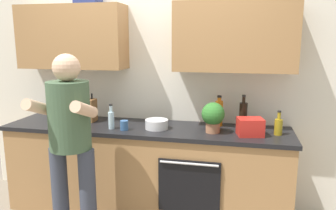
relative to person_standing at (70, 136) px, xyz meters
The scene contains 15 objects.
ground_plane 1.26m from the person_standing, 56.38° to the left, with size 12.00×12.00×0.00m, color #756B5B.
back_wall_unit 1.17m from the person_standing, 64.67° to the left, with size 4.00×0.38×2.50m.
counter 0.96m from the person_standing, 56.22° to the left, with size 2.84×0.67×0.90m.
person_standing is the anchor object (origin of this frame).
bottle_water 0.55m from the person_standing, 74.49° to the left, with size 0.06×0.06×0.24m.
bottle_soda 1.06m from the person_standing, 124.31° to the left, with size 0.06×0.06×0.23m.
bottle_oil 1.83m from the person_standing, 21.09° to the left, with size 0.07×0.07×0.23m.
bottle_juice 1.45m from the person_standing, 37.01° to the left, with size 0.08×0.08×0.31m.
bottle_syrup 0.87m from the person_standing, 125.85° to the left, with size 0.07×0.07×0.31m.
bottle_soy 1.62m from the person_standing, 30.57° to the left, with size 0.08×0.08×0.33m.
cup_tea 0.58m from the person_standing, 60.68° to the left, with size 0.08×0.08×0.09m, color #33598C.
mixing_bowl 0.85m from the person_standing, 47.29° to the left, with size 0.22×0.22×0.09m, color silver.
knife_block 0.78m from the person_standing, 103.44° to the left, with size 0.10×0.14×0.30m.
potted_herb 1.28m from the person_standing, 28.56° to the left, with size 0.21×0.21×0.28m.
grocery_bag_crisps 1.57m from the person_standing, 21.86° to the left, with size 0.22×0.17×0.16m, color red.
Camera 1 is at (0.91, -3.03, 1.74)m, focal length 35.10 mm.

